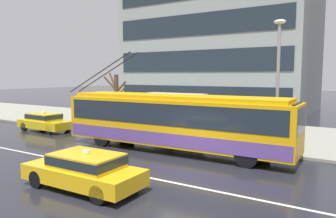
{
  "coord_description": "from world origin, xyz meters",
  "views": [
    {
      "loc": [
        6.46,
        -11.13,
        3.97
      ],
      "look_at": [
        -2.8,
        3.94,
        2.1
      ],
      "focal_mm": 34.29,
      "sensor_mm": 36.0,
      "label": 1
    }
  ],
  "objects_px": {
    "pedestrian_approaching_curb": "(166,109)",
    "street_lamp": "(278,73)",
    "taxi_oncoming_near": "(85,169)",
    "taxi_queued_behind_bus": "(45,121)",
    "trolleybus": "(174,120)",
    "bus_shelter": "(175,104)",
    "street_tree_bare": "(116,98)",
    "pedestrian_walking_past": "(173,113)",
    "pedestrian_at_shelter": "(202,111)"
  },
  "relations": [
    {
      "from": "taxi_oncoming_near",
      "to": "pedestrian_walking_past",
      "type": "distance_m",
      "value": 8.73
    },
    {
      "from": "trolleybus",
      "to": "pedestrian_at_shelter",
      "type": "height_order",
      "value": "trolleybus"
    },
    {
      "from": "taxi_queued_behind_bus",
      "to": "bus_shelter",
      "type": "bearing_deg",
      "value": 19.87
    },
    {
      "from": "pedestrian_walking_past",
      "to": "street_tree_bare",
      "type": "height_order",
      "value": "street_tree_bare"
    },
    {
      "from": "pedestrian_walking_past",
      "to": "street_lamp",
      "type": "height_order",
      "value": "street_lamp"
    },
    {
      "from": "bus_shelter",
      "to": "street_lamp",
      "type": "height_order",
      "value": "street_lamp"
    },
    {
      "from": "trolleybus",
      "to": "street_tree_bare",
      "type": "bearing_deg",
      "value": 153.01
    },
    {
      "from": "taxi_oncoming_near",
      "to": "taxi_queued_behind_bus",
      "type": "bearing_deg",
      "value": 148.17
    },
    {
      "from": "trolleybus",
      "to": "taxi_queued_behind_bus",
      "type": "relative_size",
      "value": 3.16
    },
    {
      "from": "pedestrian_approaching_curb",
      "to": "pedestrian_walking_past",
      "type": "height_order",
      "value": "pedestrian_walking_past"
    },
    {
      "from": "taxi_queued_behind_bus",
      "to": "bus_shelter",
      "type": "relative_size",
      "value": 1.04
    },
    {
      "from": "trolleybus",
      "to": "bus_shelter",
      "type": "relative_size",
      "value": 3.27
    },
    {
      "from": "street_lamp",
      "to": "pedestrian_walking_past",
      "type": "bearing_deg",
      "value": -173.72
    },
    {
      "from": "bus_shelter",
      "to": "trolleybus",
      "type": "bearing_deg",
      "value": -60.47
    },
    {
      "from": "pedestrian_approaching_curb",
      "to": "pedestrian_walking_past",
      "type": "relative_size",
      "value": 0.98
    },
    {
      "from": "pedestrian_at_shelter",
      "to": "pedestrian_approaching_curb",
      "type": "xyz_separation_m",
      "value": [
        -3.01,
        0.73,
        -0.08
      ]
    },
    {
      "from": "bus_shelter",
      "to": "pedestrian_walking_past",
      "type": "height_order",
      "value": "bus_shelter"
    },
    {
      "from": "street_lamp",
      "to": "taxi_oncoming_near",
      "type": "bearing_deg",
      "value": -115.49
    },
    {
      "from": "pedestrian_approaching_curb",
      "to": "street_lamp",
      "type": "height_order",
      "value": "street_lamp"
    },
    {
      "from": "street_lamp",
      "to": "trolleybus",
      "type": "bearing_deg",
      "value": -149.93
    },
    {
      "from": "street_tree_bare",
      "to": "trolleybus",
      "type": "bearing_deg",
      "value": -26.99
    },
    {
      "from": "taxi_queued_behind_bus",
      "to": "pedestrian_at_shelter",
      "type": "bearing_deg",
      "value": 13.86
    },
    {
      "from": "pedestrian_at_shelter",
      "to": "taxi_oncoming_near",
      "type": "bearing_deg",
      "value": -89.47
    },
    {
      "from": "taxi_queued_behind_bus",
      "to": "pedestrian_walking_past",
      "type": "bearing_deg",
      "value": 9.6
    },
    {
      "from": "street_tree_bare",
      "to": "taxi_oncoming_near",
      "type": "bearing_deg",
      "value": -54.58
    },
    {
      "from": "taxi_oncoming_near",
      "to": "taxi_queued_behind_bus",
      "type": "height_order",
      "value": "same"
    },
    {
      "from": "taxi_oncoming_near",
      "to": "street_lamp",
      "type": "height_order",
      "value": "street_lamp"
    },
    {
      "from": "taxi_oncoming_near",
      "to": "bus_shelter",
      "type": "relative_size",
      "value": 1.08
    },
    {
      "from": "trolleybus",
      "to": "pedestrian_walking_past",
      "type": "distance_m",
      "value": 2.39
    },
    {
      "from": "taxi_oncoming_near",
      "to": "pedestrian_approaching_curb",
      "type": "bearing_deg",
      "value": 106.67
    },
    {
      "from": "street_tree_bare",
      "to": "bus_shelter",
      "type": "bearing_deg",
      "value": 0.74
    },
    {
      "from": "trolleybus",
      "to": "taxi_oncoming_near",
      "type": "relative_size",
      "value": 3.03
    },
    {
      "from": "taxi_queued_behind_bus",
      "to": "pedestrian_at_shelter",
      "type": "distance_m",
      "value": 11.43
    },
    {
      "from": "taxi_queued_behind_bus",
      "to": "street_tree_bare",
      "type": "xyz_separation_m",
      "value": [
        3.98,
        3.14,
        1.61
      ]
    },
    {
      "from": "taxi_oncoming_near",
      "to": "pedestrian_walking_past",
      "type": "xyz_separation_m",
      "value": [
        -1.5,
        8.54,
        1.05
      ]
    },
    {
      "from": "trolleybus",
      "to": "street_tree_bare",
      "type": "relative_size",
      "value": 3.35
    },
    {
      "from": "taxi_oncoming_near",
      "to": "pedestrian_at_shelter",
      "type": "bearing_deg",
      "value": 90.53
    },
    {
      "from": "pedestrian_approaching_curb",
      "to": "street_lamp",
      "type": "xyz_separation_m",
      "value": [
        7.48,
        -1.17,
        2.34
      ]
    },
    {
      "from": "taxi_queued_behind_bus",
      "to": "street_tree_bare",
      "type": "relative_size",
      "value": 1.06
    },
    {
      "from": "pedestrian_approaching_curb",
      "to": "street_tree_bare",
      "type": "height_order",
      "value": "street_tree_bare"
    },
    {
      "from": "pedestrian_at_shelter",
      "to": "street_tree_bare",
      "type": "relative_size",
      "value": 0.5
    },
    {
      "from": "trolleybus",
      "to": "street_lamp",
      "type": "distance_m",
      "value": 5.85
    },
    {
      "from": "taxi_oncoming_near",
      "to": "street_tree_bare",
      "type": "xyz_separation_m",
      "value": [
        -7.15,
        10.06,
        1.61
      ]
    },
    {
      "from": "bus_shelter",
      "to": "pedestrian_walking_past",
      "type": "distance_m",
      "value": 1.79
    },
    {
      "from": "taxi_oncoming_near",
      "to": "pedestrian_at_shelter",
      "type": "height_order",
      "value": "pedestrian_at_shelter"
    },
    {
      "from": "pedestrian_walking_past",
      "to": "street_lamp",
      "type": "distance_m",
      "value": 6.35
    },
    {
      "from": "pedestrian_at_shelter",
      "to": "street_tree_bare",
      "type": "distance_m",
      "value": 7.09
    },
    {
      "from": "street_lamp",
      "to": "pedestrian_approaching_curb",
      "type": "bearing_deg",
      "value": 171.08
    },
    {
      "from": "trolleybus",
      "to": "street_lamp",
      "type": "xyz_separation_m",
      "value": [
        4.6,
        2.66,
        2.44
      ]
    },
    {
      "from": "taxi_oncoming_near",
      "to": "trolleybus",
      "type": "bearing_deg",
      "value": 91.91
    }
  ]
}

